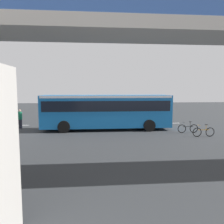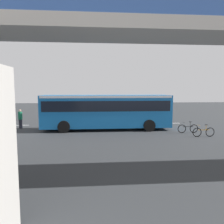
% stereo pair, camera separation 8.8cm
% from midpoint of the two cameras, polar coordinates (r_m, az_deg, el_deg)
% --- Properties ---
extents(ground, '(80.00, 80.00, 0.00)m').
position_cam_midpoint_polar(ground, '(20.75, -3.72, -4.28)').
color(ground, '#2D3033').
extents(city_bus, '(11.54, 2.85, 3.15)m').
position_cam_midpoint_polar(city_bus, '(19.93, -1.36, 0.77)').
color(city_bus, '#196BB7').
rests_on(city_bus, ground).
extents(bicycle_black, '(1.77, 0.44, 0.96)m').
position_cam_midpoint_polar(bicycle_black, '(19.63, 19.28, -4.08)').
color(bicycle_black, black).
rests_on(bicycle_black, ground).
extents(bicycle_orange, '(1.77, 0.44, 0.96)m').
position_cam_midpoint_polar(bicycle_orange, '(18.49, 22.87, -4.82)').
color(bicycle_orange, black).
rests_on(bicycle_orange, ground).
extents(pedestrian, '(0.38, 0.38, 1.79)m').
position_cam_midpoint_polar(pedestrian, '(22.39, -22.65, -1.68)').
color(pedestrian, '#2D2D38').
rests_on(pedestrian, ground).
extents(traffic_sign, '(0.08, 0.60, 2.80)m').
position_cam_midpoint_polar(traffic_sign, '(23.25, 1.22, 1.52)').
color(traffic_sign, slate).
rests_on(traffic_sign, ground).
extents(lane_dash_leftmost, '(2.00, 0.20, 0.01)m').
position_cam_midpoint_polar(lane_dash_leftmost, '(24.68, 15.09, -2.84)').
color(lane_dash_leftmost, silver).
rests_on(lane_dash_leftmost, ground).
extents(lane_dash_left, '(2.00, 0.20, 0.01)m').
position_cam_midpoint_polar(lane_dash_left, '(23.62, 5.92, -3.05)').
color(lane_dash_left, silver).
rests_on(lane_dash_left, ground).
extents(lane_dash_centre, '(2.00, 0.20, 0.01)m').
position_cam_midpoint_polar(lane_dash_centre, '(23.21, -3.84, -3.19)').
color(lane_dash_centre, silver).
rests_on(lane_dash_centre, ground).
extents(lane_dash_right, '(2.00, 0.20, 0.01)m').
position_cam_midpoint_polar(lane_dash_right, '(23.49, -13.66, -3.24)').
color(lane_dash_right, silver).
rests_on(lane_dash_right, ground).
extents(lane_dash_rightmost, '(2.00, 0.20, 0.01)m').
position_cam_midpoint_polar(lane_dash_rightmost, '(24.42, -22.99, -3.20)').
color(lane_dash_rightmost, silver).
rests_on(lane_dash_rightmost, ground).
extents(pedestrian_overpass, '(31.96, 2.60, 7.38)m').
position_cam_midpoint_polar(pedestrian_overpass, '(9.26, -2.46, 17.92)').
color(pedestrian_overpass, '#B2ADA5').
rests_on(pedestrian_overpass, ground).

